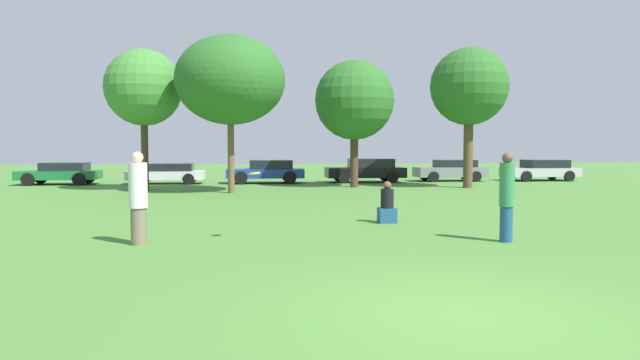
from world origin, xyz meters
The scene contains 15 objects.
ground_plane centered at (0.00, 0.00, 0.00)m, with size 120.00×120.00×0.00m, color #477A33.
person_thrower centered at (-4.81, 5.50, 0.96)m, with size 0.38×0.38×1.92m.
person_catcher centered at (2.85, 4.78, 0.97)m, with size 0.31×0.31×1.90m.
frisbee centered at (-2.43, 5.62, 1.45)m, with size 0.24×0.24×0.06m.
bystander_sitting centered at (1.10, 8.00, 0.45)m, with size 0.46×0.39×1.11m.
tree_0 centered at (-7.17, 20.09, 4.70)m, with size 3.49×3.49×6.46m.
tree_1 centered at (-3.22, 18.25, 4.89)m, with size 4.75×4.75×6.83m.
tree_2 centered at (2.80, 21.02, 4.31)m, with size 3.94×3.94×6.31m.
tree_3 centered at (8.25, 19.78, 4.92)m, with size 3.78×3.78×6.85m.
parked_car_green centered at (-12.38, 24.99, 0.63)m, with size 4.07×2.00×1.18m.
parked_car_white centered at (-6.77, 24.80, 0.59)m, with size 4.09×1.90×1.12m.
parked_car_blue centered at (-1.42, 24.64, 0.68)m, with size 4.26×2.05×1.28m.
parked_car_black centered at (4.27, 24.72, 0.70)m, with size 4.47×1.96×1.35m.
parked_car_grey centered at (9.45, 25.11, 0.66)m, with size 4.12×1.87×1.25m.
parked_car_silver centered at (14.94, 24.78, 0.65)m, with size 4.30×2.10×1.25m.
Camera 1 is at (-2.63, -6.26, 2.01)m, focal length 31.19 mm.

